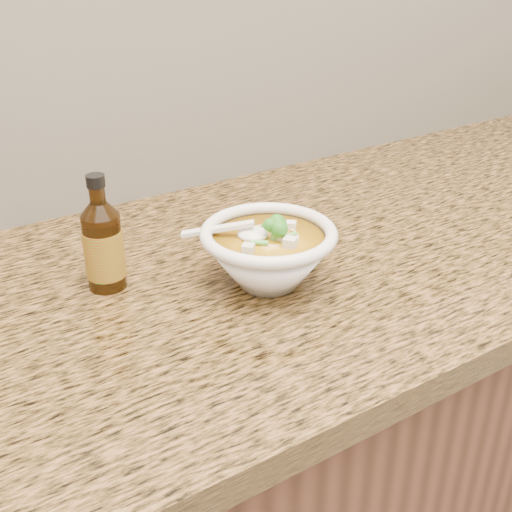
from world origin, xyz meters
TOP-DOWN VIEW (x-y plane):
  - cabinet at (0.00, 1.68)m, footprint 4.00×0.65m
  - counter_slab at (0.00, 1.68)m, footprint 4.00×0.68m
  - soup_bowl at (-0.00, 1.61)m, footprint 0.19×0.18m
  - hot_sauce_bottle at (-0.19, 1.72)m, footprint 0.06×0.06m

SIDE VIEW (x-z plane):
  - cabinet at x=0.00m, z-range 0.00..0.86m
  - counter_slab at x=0.00m, z-range 0.86..0.90m
  - soup_bowl at x=0.00m, z-range 0.89..0.99m
  - hot_sauce_bottle at x=-0.19m, z-range 0.88..1.04m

